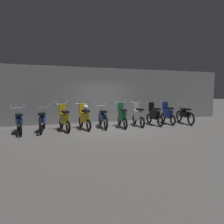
% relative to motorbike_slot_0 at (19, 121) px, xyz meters
% --- Properties ---
extents(ground_plane, '(80.00, 80.00, 0.00)m').
position_rel_motorbike_slot_0_xyz_m(ground_plane, '(4.17, -0.38, -0.49)').
color(ground_plane, '#565451').
extents(back_wall, '(16.32, 0.30, 3.09)m').
position_rel_motorbike_slot_0_xyz_m(back_wall, '(4.17, 2.04, 1.05)').
color(back_wall, '#9EA0A3').
rests_on(back_wall, ground).
extents(motorbike_slot_0, '(0.60, 1.94, 1.15)m').
position_rel_motorbike_slot_0_xyz_m(motorbike_slot_0, '(0.00, 0.00, 0.00)').
color(motorbike_slot_0, black).
rests_on(motorbike_slot_0, ground).
extents(motorbike_slot_1, '(0.59, 1.95, 1.15)m').
position_rel_motorbike_slot_0_xyz_m(motorbike_slot_1, '(0.93, 0.11, 0.00)').
color(motorbike_slot_1, black).
rests_on(motorbike_slot_1, ground).
extents(motorbike_slot_2, '(0.58, 1.67, 1.29)m').
position_rel_motorbike_slot_0_xyz_m(motorbike_slot_2, '(1.85, -0.00, 0.04)').
color(motorbike_slot_2, black).
rests_on(motorbike_slot_2, ground).
extents(motorbike_slot_3, '(0.56, 1.68, 1.18)m').
position_rel_motorbike_slot_0_xyz_m(motorbike_slot_3, '(2.78, 0.08, 0.07)').
color(motorbike_slot_3, black).
rests_on(motorbike_slot_3, ground).
extents(motorbike_slot_4, '(0.59, 1.95, 1.15)m').
position_rel_motorbike_slot_0_xyz_m(motorbike_slot_4, '(3.71, 0.21, 0.00)').
color(motorbike_slot_4, black).
rests_on(motorbike_slot_4, ground).
extents(motorbike_slot_5, '(0.59, 1.68, 1.29)m').
position_rel_motorbike_slot_0_xyz_m(motorbike_slot_5, '(4.63, -0.01, 0.04)').
color(motorbike_slot_5, black).
rests_on(motorbike_slot_5, ground).
extents(motorbike_slot_6, '(0.59, 1.68, 1.29)m').
position_rel_motorbike_slot_0_xyz_m(motorbike_slot_6, '(5.56, 0.10, 0.04)').
color(motorbike_slot_6, black).
rests_on(motorbike_slot_6, ground).
extents(motorbike_slot_7, '(0.59, 1.68, 1.29)m').
position_rel_motorbike_slot_0_xyz_m(motorbike_slot_7, '(6.48, 0.07, 0.04)').
color(motorbike_slot_7, black).
rests_on(motorbike_slot_7, ground).
extents(motorbike_slot_8, '(0.59, 1.68, 1.29)m').
position_rel_motorbike_slot_0_xyz_m(motorbike_slot_8, '(7.41, 0.22, 0.04)').
color(motorbike_slot_8, black).
rests_on(motorbike_slot_8, ground).
extents(motorbike_slot_9, '(0.62, 1.93, 1.15)m').
position_rel_motorbike_slot_0_xyz_m(motorbike_slot_9, '(8.33, -0.04, 0.00)').
color(motorbike_slot_9, black).
rests_on(motorbike_slot_9, ground).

